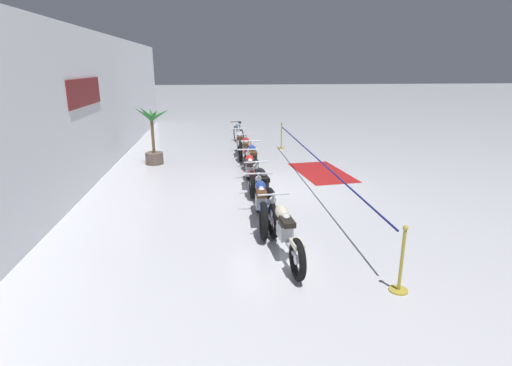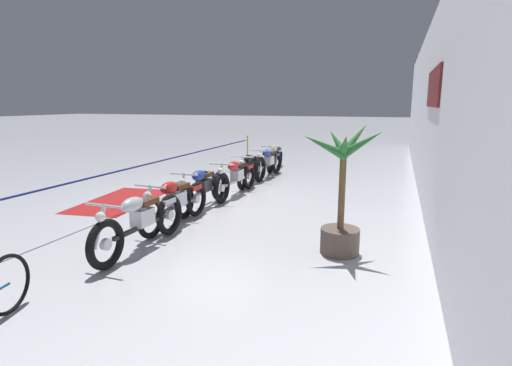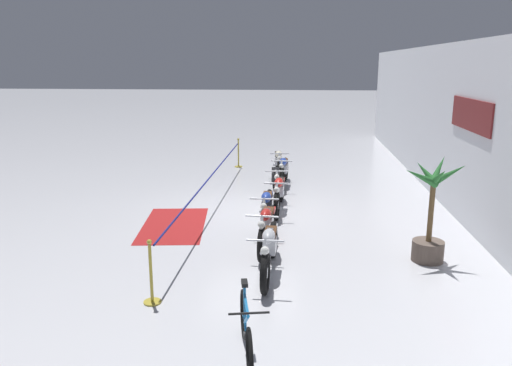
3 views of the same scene
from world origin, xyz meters
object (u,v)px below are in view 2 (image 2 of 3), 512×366
motorcycle_red_5 (175,202)px  motorcycle_blue_1 (268,163)px  motorcycle_cream_0 (275,157)px  potted_palm_left_of_row (341,206)px  floor_banner (121,201)px  motorcycle_black_2 (250,169)px  motorcycle_red_3 (236,177)px  motorcycle_blue_4 (203,188)px  motorcycle_silver_6 (140,222)px  stanchion_far_left (201,156)px

motorcycle_red_5 → motorcycle_blue_1: bearing=178.7°
motorcycle_cream_0 → potted_palm_left_of_row: size_ratio=1.13×
floor_banner → motorcycle_black_2: bearing=135.1°
motorcycle_cream_0 → motorcycle_red_3: 4.10m
motorcycle_black_2 → motorcycle_blue_4: size_ratio=0.97×
potted_palm_left_of_row → floor_banner: potted_palm_left_of_row is taller
motorcycle_blue_4 → motorcycle_silver_6: bearing=5.2°
motorcycle_blue_1 → motorcycle_blue_4: bearing=-3.1°
motorcycle_cream_0 → motorcycle_blue_1: bearing=9.0°
motorcycle_cream_0 → motorcycle_blue_4: bearing=0.1°
motorcycle_red_5 → motorcycle_cream_0: bearing=-179.1°
motorcycle_blue_1 → motorcycle_silver_6: 6.62m
motorcycle_red_5 → motorcycle_blue_4: bearing=-175.8°
motorcycle_red_3 → motorcycle_silver_6: same height
motorcycle_cream_0 → motorcycle_red_3: bearing=3.2°
potted_palm_left_of_row → stanchion_far_left: 6.59m
motorcycle_blue_1 → stanchion_far_left: stanchion_far_left is taller
motorcycle_red_5 → motorcycle_silver_6: size_ratio=0.94×
motorcycle_silver_6 → motorcycle_red_3: bearing=-179.7°
motorcycle_black_2 → floor_banner: bearing=-38.0°
motorcycle_black_2 → motorcycle_silver_6: 5.41m
motorcycle_black_2 → motorcycle_red_3: (1.42, 0.17, 0.01)m
motorcycle_black_2 → motorcycle_silver_6: size_ratio=0.97×
motorcycle_cream_0 → stanchion_far_left: 3.02m
motorcycle_red_5 → floor_banner: (-1.30, -2.27, -0.46)m
motorcycle_cream_0 → motorcycle_silver_6: motorcycle_silver_6 is taller
motorcycle_blue_1 → potted_palm_left_of_row: bearing=27.6°
motorcycle_cream_0 → motorcycle_black_2: motorcycle_cream_0 is taller
motorcycle_red_3 → stanchion_far_left: 2.32m
motorcycle_cream_0 → floor_banner: bearing=-21.4°
motorcycle_black_2 → stanchion_far_left: 1.60m
motorcycle_cream_0 → potted_palm_left_of_row: (7.19, 3.22, 0.30)m
motorcycle_silver_6 → floor_banner: (-2.57, -2.41, -0.46)m
motorcycle_black_2 → potted_palm_left_of_row: (4.51, 3.16, 0.30)m
motorcycle_silver_6 → stanchion_far_left: bearing=-162.2°
potted_palm_left_of_row → stanchion_far_left: (-4.59, -4.73, -0.01)m
motorcycle_red_5 → floor_banner: 2.66m
motorcycle_blue_1 → potted_palm_left_of_row: size_ratio=1.09×
motorcycle_silver_6 → stanchion_far_left: 5.77m
motorcycle_blue_1 → motorcycle_black_2: motorcycle_blue_1 is taller
motorcycle_blue_1 → stanchion_far_left: (1.13, -1.75, 0.27)m
potted_palm_left_of_row → floor_banner: 5.68m
motorcycle_cream_0 → floor_banner: size_ratio=0.85×
motorcycle_blue_4 → motorcycle_red_5: 1.33m
floor_banner → motorcycle_red_3: bearing=113.8°
motorcycle_cream_0 → motorcycle_red_5: motorcycle_red_5 is taller
motorcycle_black_2 → motorcycle_blue_4: (2.82, -0.05, 0.01)m
motorcycle_red_5 → potted_palm_left_of_row: 3.14m
floor_banner → potted_palm_left_of_row: bearing=65.9°
motorcycle_cream_0 → motorcycle_silver_6: (8.09, 0.25, 0.01)m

